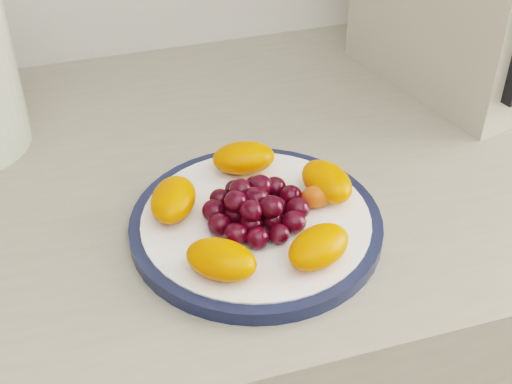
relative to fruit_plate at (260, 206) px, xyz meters
name	(u,v)px	position (x,y,z in m)	size (l,w,h in m)	color
plate_rim	(256,225)	(0.00, 0.00, -0.02)	(0.25, 0.25, 0.01)	black
plate_face	(256,225)	(0.00, 0.00, -0.02)	(0.23, 0.23, 0.02)	white
fruit_plate	(260,206)	(0.00, 0.00, 0.00)	(0.22, 0.22, 0.04)	#E55000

